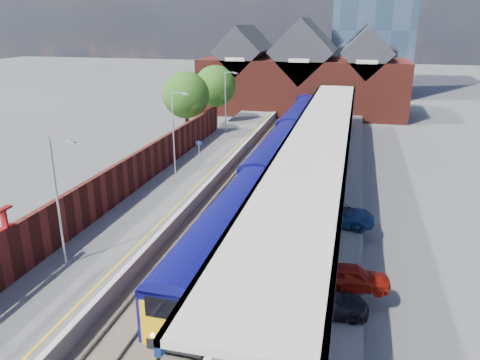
{
  "coord_description": "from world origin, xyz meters",
  "views": [
    {
      "loc": [
        7.91,
        -13.36,
        13.37
      ],
      "look_at": [
        0.35,
        17.22,
        2.6
      ],
      "focal_mm": 35.0,
      "sensor_mm": 36.0,
      "label": 1
    }
  ],
  "objects_px": {
    "parked_car_blue": "(338,214)",
    "lamp_post_c": "(175,128)",
    "parked_car_red": "(352,277)",
    "train": "(290,134)",
    "lamp_post_b": "(59,195)",
    "lamp_post_d": "(227,98)",
    "parked_car_dark": "(322,301)",
    "platform_sign": "(199,150)"
  },
  "relations": [
    {
      "from": "train",
      "to": "lamp_post_d",
      "type": "relative_size",
      "value": 9.42
    },
    {
      "from": "train",
      "to": "platform_sign",
      "type": "height_order",
      "value": "platform_sign"
    },
    {
      "from": "parked_car_dark",
      "to": "parked_car_blue",
      "type": "distance_m",
      "value": 10.05
    },
    {
      "from": "train",
      "to": "lamp_post_b",
      "type": "relative_size",
      "value": 9.42
    },
    {
      "from": "parked_car_dark",
      "to": "parked_car_blue",
      "type": "xyz_separation_m",
      "value": [
        0.25,
        10.05,
        0.05
      ]
    },
    {
      "from": "platform_sign",
      "to": "parked_car_red",
      "type": "height_order",
      "value": "platform_sign"
    },
    {
      "from": "lamp_post_b",
      "to": "lamp_post_d",
      "type": "distance_m",
      "value": 32.0
    },
    {
      "from": "lamp_post_d",
      "to": "parked_car_red",
      "type": "distance_m",
      "value": 34.29
    },
    {
      "from": "platform_sign",
      "to": "parked_car_blue",
      "type": "bearing_deg",
      "value": -36.38
    },
    {
      "from": "parked_car_blue",
      "to": "parked_car_red",
      "type": "bearing_deg",
      "value": -166.09
    },
    {
      "from": "lamp_post_c",
      "to": "train",
      "type": "bearing_deg",
      "value": 57.11
    },
    {
      "from": "lamp_post_b",
      "to": "parked_car_blue",
      "type": "relative_size",
      "value": 1.5
    },
    {
      "from": "lamp_post_c",
      "to": "parked_car_blue",
      "type": "relative_size",
      "value": 1.5
    },
    {
      "from": "train",
      "to": "lamp_post_c",
      "type": "xyz_separation_m",
      "value": [
        -7.86,
        -12.15,
        2.87
      ]
    },
    {
      "from": "parked_car_blue",
      "to": "lamp_post_c",
      "type": "bearing_deg",
      "value": 68.92
    },
    {
      "from": "parked_car_red",
      "to": "parked_car_blue",
      "type": "height_order",
      "value": "parked_car_blue"
    },
    {
      "from": "platform_sign",
      "to": "parked_car_dark",
      "type": "height_order",
      "value": "platform_sign"
    },
    {
      "from": "parked_car_dark",
      "to": "parked_car_blue",
      "type": "height_order",
      "value": "parked_car_blue"
    },
    {
      "from": "parked_car_red",
      "to": "parked_car_blue",
      "type": "distance_m",
      "value": 7.68
    },
    {
      "from": "lamp_post_b",
      "to": "parked_car_dark",
      "type": "height_order",
      "value": "lamp_post_b"
    },
    {
      "from": "lamp_post_b",
      "to": "lamp_post_c",
      "type": "distance_m",
      "value": 16.0
    },
    {
      "from": "lamp_post_b",
      "to": "platform_sign",
      "type": "xyz_separation_m",
      "value": [
        1.36,
        18.0,
        -2.3
      ]
    },
    {
      "from": "lamp_post_d",
      "to": "parked_car_dark",
      "type": "bearing_deg",
      "value": -67.84
    },
    {
      "from": "lamp_post_c",
      "to": "lamp_post_d",
      "type": "relative_size",
      "value": 1.0
    },
    {
      "from": "parked_car_red",
      "to": "parked_car_dark",
      "type": "distance_m",
      "value": 2.74
    },
    {
      "from": "lamp_post_c",
      "to": "parked_car_blue",
      "type": "xyz_separation_m",
      "value": [
        13.77,
        -7.14,
        -3.34
      ]
    },
    {
      "from": "lamp_post_b",
      "to": "train",
      "type": "bearing_deg",
      "value": 74.41
    },
    {
      "from": "train",
      "to": "platform_sign",
      "type": "bearing_deg",
      "value": -122.61
    },
    {
      "from": "parked_car_red",
      "to": "parked_car_blue",
      "type": "relative_size",
      "value": 0.78
    },
    {
      "from": "parked_car_blue",
      "to": "train",
      "type": "bearing_deg",
      "value": 23.37
    },
    {
      "from": "lamp_post_d",
      "to": "parked_car_blue",
      "type": "bearing_deg",
      "value": -59.25
    },
    {
      "from": "parked_car_dark",
      "to": "platform_sign",
      "type": "bearing_deg",
      "value": 23.97
    },
    {
      "from": "lamp_post_c",
      "to": "parked_car_red",
      "type": "distance_m",
      "value": 21.16
    },
    {
      "from": "lamp_post_d",
      "to": "parked_car_blue",
      "type": "height_order",
      "value": "lamp_post_d"
    },
    {
      "from": "train",
      "to": "parked_car_red",
      "type": "height_order",
      "value": "train"
    },
    {
      "from": "lamp_post_b",
      "to": "lamp_post_c",
      "type": "xyz_separation_m",
      "value": [
        0.0,
        16.0,
        0.0
      ]
    },
    {
      "from": "parked_car_red",
      "to": "parked_car_dark",
      "type": "height_order",
      "value": "parked_car_red"
    },
    {
      "from": "parked_car_dark",
      "to": "lamp_post_c",
      "type": "bearing_deg",
      "value": 29.8
    },
    {
      "from": "train",
      "to": "lamp_post_c",
      "type": "bearing_deg",
      "value": -122.89
    },
    {
      "from": "platform_sign",
      "to": "lamp_post_d",
      "type": "bearing_deg",
      "value": 95.56
    },
    {
      "from": "lamp_post_b",
      "to": "platform_sign",
      "type": "bearing_deg",
      "value": 85.67
    },
    {
      "from": "platform_sign",
      "to": "parked_car_blue",
      "type": "relative_size",
      "value": 0.54
    }
  ]
}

